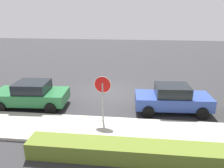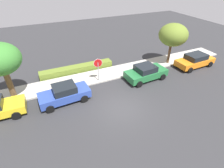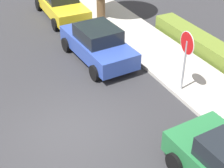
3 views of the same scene
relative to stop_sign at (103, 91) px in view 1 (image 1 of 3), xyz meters
name	(u,v)px [view 1 (image 1 of 3)]	position (x,y,z in m)	size (l,w,h in m)	color
ground_plane	(110,91)	(0.22, -4.52, -1.69)	(60.00, 60.00, 0.00)	#2D2D30
sidewalk_curb	(96,130)	(0.22, 0.89, -1.62)	(32.00, 2.51, 0.14)	#B2ADA3
stop_sign	(103,91)	(0.00, 0.00, 0.00)	(0.84, 0.11, 2.45)	gray
parked_car_blue	(172,99)	(-3.64, -1.73, -0.93)	(4.19, 2.11, 1.54)	#2D479E
parked_car_green	(32,94)	(4.45, -1.49, -0.93)	(4.27, 2.30, 1.52)	#236B38
front_yard_hedge	(129,152)	(-1.42, 2.79, -1.36)	(7.80, 0.99, 0.68)	olive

